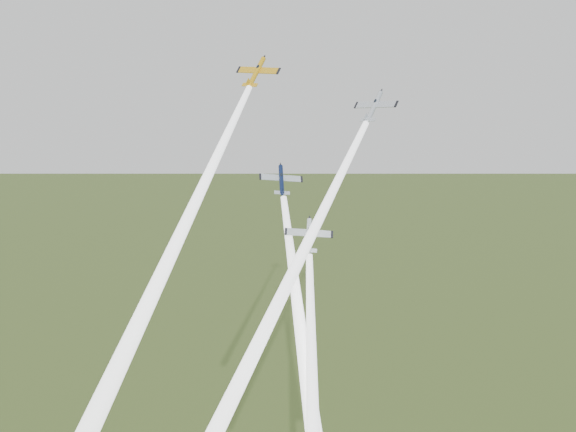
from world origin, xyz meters
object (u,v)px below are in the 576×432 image
at_px(plane_yellow, 257,72).
at_px(plane_silver_low, 309,235).
at_px(plane_silver_right, 374,106).
at_px(plane_navy, 281,180).

xyz_separation_m(plane_yellow, plane_silver_low, (11.90, -13.51, -22.94)).
height_order(plane_silver_right, plane_silver_low, plane_silver_right).
bearing_deg(plane_silver_low, plane_navy, 113.48).
xyz_separation_m(plane_navy, plane_silver_low, (6.17, -7.58, -6.76)).
xyz_separation_m(plane_navy, plane_silver_right, (13.25, 3.97, 10.96)).
bearing_deg(plane_silver_right, plane_yellow, -163.40).
bearing_deg(plane_yellow, plane_silver_low, -35.49).
relative_size(plane_navy, plane_silver_low, 0.98).
distance_m(plane_navy, plane_silver_right, 17.64).
distance_m(plane_yellow, plane_navy, 18.16).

